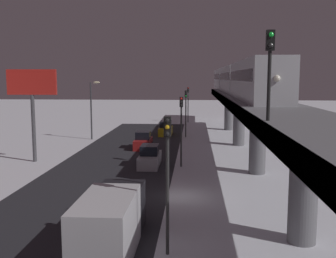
{
  "coord_description": "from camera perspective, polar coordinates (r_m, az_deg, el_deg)",
  "views": [
    {
      "loc": [
        -1.06,
        26.52,
        8.1
      ],
      "look_at": [
        2.16,
        -21.6,
        1.9
      ],
      "focal_mm": 42.63,
      "sensor_mm": 36.0,
      "label": 1
    }
  ],
  "objects": [
    {
      "name": "traffic_light_distant",
      "position": [
        72.7,
        2.89,
        4.25
      ],
      "size": [
        0.32,
        0.44,
        6.4
      ],
      "color": "#2D2D2D",
      "rests_on": "ground_plane"
    },
    {
      "name": "sedan_red",
      "position": [
        46.08,
        -3.57,
        -1.82
      ],
      "size": [
        1.91,
        4.14,
        1.97
      ],
      "rotation": [
        0.0,
        0.0,
        3.14
      ],
      "color": "#A51E1E",
      "rests_on": "ground_plane"
    },
    {
      "name": "box_truck",
      "position": [
        19.57,
        -8.11,
        -12.95
      ],
      "size": [
        2.4,
        7.4,
        2.8
      ],
      "color": "black",
      "rests_on": "ground_plane"
    },
    {
      "name": "traffic_light_mid",
      "position": [
        36.09,
        1.91,
        1.11
      ],
      "size": [
        0.32,
        0.44,
        6.4
      ],
      "color": "#2D2D2D",
      "rests_on": "ground_plane"
    },
    {
      "name": "sedan_yellow",
      "position": [
        56.83,
        -0.33,
        -0.05
      ],
      "size": [
        1.8,
        4.57,
        1.97
      ],
      "rotation": [
        0.0,
        0.0,
        3.14
      ],
      "color": "gold",
      "rests_on": "ground_plane"
    },
    {
      "name": "subway_train",
      "position": [
        54.51,
        9.54,
        7.09
      ],
      "size": [
        2.94,
        55.47,
        3.4
      ],
      "color": "#B7BABF",
      "rests_on": "elevated_railway"
    },
    {
      "name": "commercial_billboard",
      "position": [
        40.3,
        -18.86,
        5.13
      ],
      "size": [
        4.8,
        0.36,
        8.9
      ],
      "color": "#4C4C51",
      "rests_on": "ground_plane"
    },
    {
      "name": "traffic_light_near",
      "position": [
        17.96,
        -0.08,
        -5.23
      ],
      "size": [
        0.32,
        0.44,
        6.4
      ],
      "color": "#2D2D2D",
      "rests_on": "ground_plane"
    },
    {
      "name": "traffic_light_far",
      "position": [
        54.37,
        2.56,
        3.21
      ],
      "size": [
        0.32,
        0.44,
        6.4
      ],
      "color": "#2D2D2D",
      "rests_on": "ground_plane"
    },
    {
      "name": "elevated_railway",
      "position": [
        27.18,
        14.97,
        1.22
      ],
      "size": [
        5.0,
        86.2,
        6.19
      ],
      "color": "slate",
      "rests_on": "ground_plane"
    },
    {
      "name": "street_lamp_far",
      "position": [
        53.33,
        -10.72,
        3.67
      ],
      "size": [
        1.35,
        0.44,
        7.65
      ],
      "color": "#38383D",
      "rests_on": "ground_plane"
    },
    {
      "name": "sedan_silver",
      "position": [
        36.92,
        -2.62,
        -4.09
      ],
      "size": [
        1.8,
        4.67,
        1.97
      ],
      "rotation": [
        0.0,
        0.0,
        3.14
      ],
      "color": "#B2B2B7",
      "rests_on": "ground_plane"
    },
    {
      "name": "rail_signal",
      "position": [
        18.41,
        14.35,
        9.63
      ],
      "size": [
        0.36,
        0.41,
        4.0
      ],
      "color": "black",
      "rests_on": "elevated_railway"
    },
    {
      "name": "avenue_asphalt",
      "position": [
        28.67,
        -11.22,
        -9.22
      ],
      "size": [
        11.0,
        86.2,
        0.01
      ],
      "primitive_type": "cube",
      "color": "#28282D",
      "rests_on": "ground_plane"
    },
    {
      "name": "ground_plane",
      "position": [
        27.75,
        1.49,
        -9.65
      ],
      "size": [
        240.0,
        240.0,
        0.0
      ],
      "primitive_type": "plane",
      "color": "white"
    }
  ]
}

